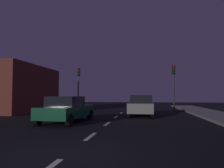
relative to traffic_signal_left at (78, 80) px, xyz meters
The scene contains 10 objects.
ground_plane 10.99m from the traffic_signal_left, 62.63° to the right, with size 80.00×80.00×0.00m, color black.
lane_stripe_second 14.91m from the traffic_signal_left, 70.62° to the right, with size 0.16×1.60×0.01m, color silver.
lane_stripe_third 11.50m from the traffic_signal_left, 64.06° to the right, with size 0.16×1.60×0.01m, color silver.
lane_stripe_fourth 8.44m from the traffic_signal_left, 51.77° to the right, with size 0.16×1.60×0.01m, color silver.
lane_stripe_fifth 6.25m from the traffic_signal_left, 25.79° to the right, with size 0.16×1.60×0.01m, color silver.
traffic_signal_left is the anchor object (origin of this frame).
traffic_signal_right 9.82m from the traffic_signal_left, ahead, with size 0.32×0.38×4.59m.
car_stopped_ahead 8.87m from the traffic_signal_left, 38.27° to the right, with size 2.07×4.02×1.61m.
car_adjacent_lane 10.27m from the traffic_signal_left, 76.29° to the right, with size 2.21×4.64×1.53m.
storefront_left 6.29m from the traffic_signal_left, 160.14° to the right, with size 5.36×9.13×4.50m, color maroon.
Camera 1 is at (2.04, -5.50, 1.56)m, focal length 34.33 mm.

